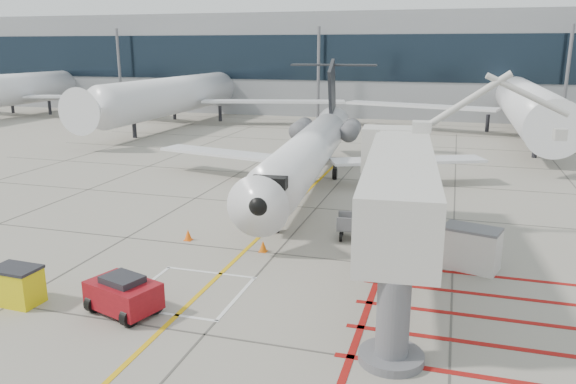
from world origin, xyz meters
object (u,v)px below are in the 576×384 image
(pushback_tug, at_px, (123,293))
(spill_bin, at_px, (17,285))
(jet_bridge, at_px, (399,201))
(regional_jet, at_px, (302,134))

(pushback_tug, distance_m, spill_bin, 4.29)
(jet_bridge, height_order, pushback_tug, jet_bridge)
(jet_bridge, xyz_separation_m, spill_bin, (-13.49, -5.91, -2.78))
(regional_jet, relative_size, jet_bridge, 1.78)
(jet_bridge, bearing_deg, spill_bin, -161.18)
(regional_jet, bearing_deg, spill_bin, -113.91)
(regional_jet, xyz_separation_m, pushback_tug, (-1.95, -17.64, -3.34))
(regional_jet, bearing_deg, jet_bridge, -64.17)
(spill_bin, bearing_deg, jet_bridge, 26.25)
(regional_jet, distance_m, jet_bridge, 14.22)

